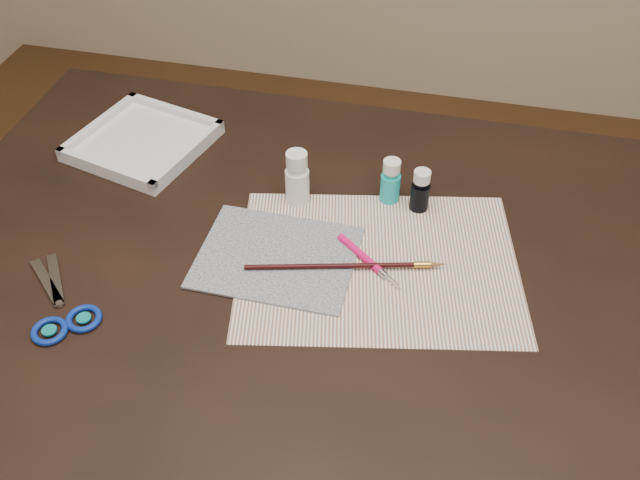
% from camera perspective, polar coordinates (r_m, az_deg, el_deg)
% --- Properties ---
extents(table, '(1.30, 0.90, 0.75)m').
position_cam_1_polar(table, '(1.38, 0.00, -12.96)').
color(table, black).
rests_on(table, ground).
extents(paper, '(0.48, 0.40, 0.00)m').
position_cam_1_polar(paper, '(1.09, 4.66, -1.91)').
color(paper, white).
rests_on(paper, table).
extents(canvas, '(0.24, 0.19, 0.00)m').
position_cam_1_polar(canvas, '(1.09, -3.49, -1.36)').
color(canvas, black).
rests_on(canvas, paper).
extents(paint_bottle_white, '(0.04, 0.04, 0.10)m').
position_cam_1_polar(paint_bottle_white, '(1.17, -1.84, 5.02)').
color(paint_bottle_white, white).
rests_on(paint_bottle_white, table).
extents(paint_bottle_cyan, '(0.04, 0.04, 0.08)m').
position_cam_1_polar(paint_bottle_cyan, '(1.18, 5.67, 4.73)').
color(paint_bottle_cyan, '#19B9C3').
rests_on(paint_bottle_cyan, table).
extents(paint_bottle_navy, '(0.04, 0.04, 0.08)m').
position_cam_1_polar(paint_bottle_navy, '(1.17, 8.04, 3.95)').
color(paint_bottle_navy, black).
rests_on(paint_bottle_navy, table).
extents(paintbrush, '(0.30, 0.08, 0.01)m').
position_cam_1_polar(paintbrush, '(1.07, 2.11, -2.07)').
color(paintbrush, black).
rests_on(paintbrush, canvas).
extents(craft_knife, '(0.12, 0.10, 0.01)m').
position_cam_1_polar(craft_knife, '(1.08, 3.99, -1.76)').
color(craft_knife, '#ED0C63').
rests_on(craft_knife, paper).
extents(scissors, '(0.21, 0.21, 0.01)m').
position_cam_1_polar(scissors, '(1.10, -20.70, -4.33)').
color(scissors, silver).
rests_on(scissors, table).
extents(palette_tray, '(0.26, 0.26, 0.03)m').
position_cam_1_polar(palette_tray, '(1.35, -14.01, 7.72)').
color(palette_tray, white).
rests_on(palette_tray, table).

